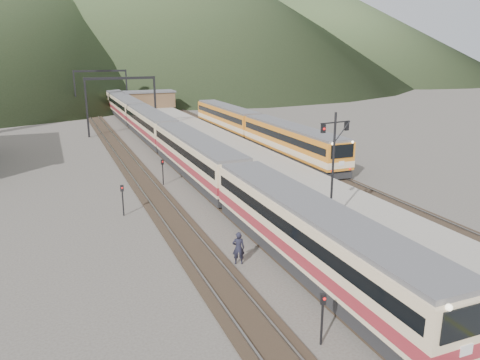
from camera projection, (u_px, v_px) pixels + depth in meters
name	position (u px, v px, depth m)	size (l,w,h in m)	color
track_main	(170.00, 154.00, 53.21)	(2.60, 200.00, 0.23)	black
track_far	(125.00, 158.00, 51.39)	(2.60, 200.00, 0.23)	black
track_second	(261.00, 146.00, 57.39)	(2.60, 200.00, 0.23)	black
platform	(222.00, 150.00, 53.34)	(8.00, 100.00, 1.00)	gray
gantry_near	(121.00, 95.00, 64.08)	(9.55, 0.25, 8.00)	black
gantry_far	(101.00, 83.00, 86.39)	(9.55, 0.25, 8.00)	black
station_shed	(149.00, 99.00, 88.48)	(9.40, 4.40, 3.10)	brown
hill_c	(298.00, 23.00, 238.19)	(160.00, 160.00, 50.00)	#374829
main_train	(150.00, 124.00, 62.00)	(3.03, 103.91, 3.70)	beige
second_train	(254.00, 129.00, 58.81)	(2.82, 38.47, 3.45)	orange
signal_mast	(333.00, 157.00, 28.09)	(2.19, 0.46, 6.96)	black
short_signal_a	(322.00, 312.00, 18.49)	(0.26, 0.23, 2.27)	black
short_signal_b	(163.00, 169.00, 40.92)	(0.25, 0.21, 2.27)	black
short_signal_c	(123.00, 196.00, 33.19)	(0.26, 0.22, 2.27)	black
worker	(238.00, 248.00, 25.78)	(0.68, 0.45, 1.87)	black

